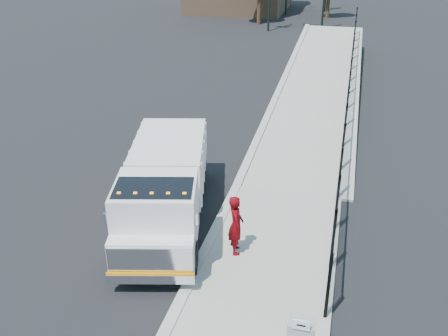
# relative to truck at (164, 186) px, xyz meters

# --- Properties ---
(ground) EXTENTS (120.00, 120.00, 0.00)m
(ground) POSITION_rel_truck_xyz_m (1.65, -1.14, -1.37)
(ground) COLOR black
(ground) RESTS_ON ground
(sidewalk) EXTENTS (3.55, 12.00, 0.12)m
(sidewalk) POSITION_rel_truck_xyz_m (3.57, -3.14, -1.31)
(sidewalk) COLOR #9E998E
(sidewalk) RESTS_ON ground
(curb) EXTENTS (0.30, 12.00, 0.16)m
(curb) POSITION_rel_truck_xyz_m (1.65, -3.14, -1.29)
(curb) COLOR #ADAAA3
(curb) RESTS_ON ground
(ramp) EXTENTS (3.95, 24.06, 3.19)m
(ramp) POSITION_rel_truck_xyz_m (3.77, 14.86, -1.37)
(ramp) COLOR #9E998E
(ramp) RESTS_ON ground
(iron_fence) EXTENTS (0.10, 28.00, 1.80)m
(iron_fence) POSITION_rel_truck_xyz_m (5.20, 10.86, -0.47)
(iron_fence) COLOR black
(iron_fence) RESTS_ON ground
(truck) EXTENTS (3.88, 7.42, 2.43)m
(truck) POSITION_rel_truck_xyz_m (0.00, 0.00, 0.00)
(truck) COLOR black
(truck) RESTS_ON ground
(worker) EXTENTS (0.62, 0.76, 1.80)m
(worker) POSITION_rel_truck_xyz_m (2.51, -1.08, -0.35)
(worker) COLOR #600308
(worker) RESTS_ON sidewalk
(arrow_sign) EXTENTS (0.35, 0.04, 0.22)m
(arrow_sign) POSITION_rel_truck_xyz_m (4.75, -5.01, 0.11)
(arrow_sign) COLOR white
(arrow_sign) RESTS_ON utility_cabinet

